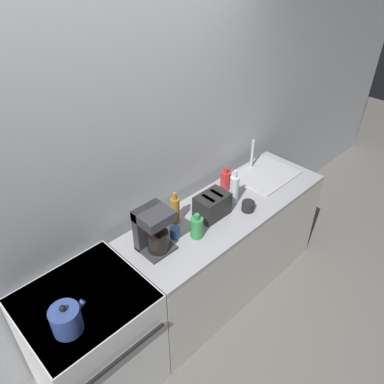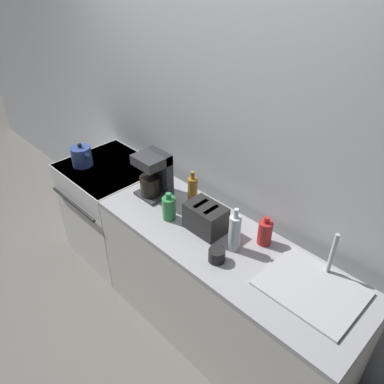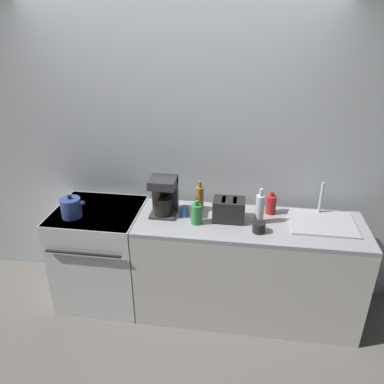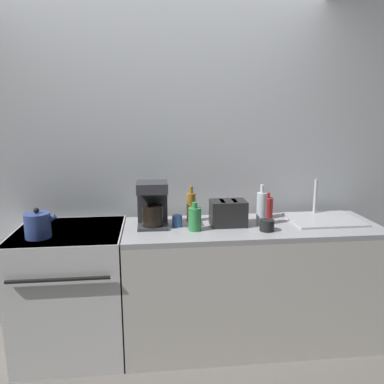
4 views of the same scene
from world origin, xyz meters
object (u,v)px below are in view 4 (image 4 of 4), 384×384
(bottle_amber, at_px, (191,207))
(cup_black, at_px, (267,225))
(toaster, at_px, (228,213))
(bottle_clear, at_px, (261,208))
(coffee_maker, at_px, (152,204))
(cup_blue, at_px, (177,221))
(bottle_green, at_px, (195,219))
(bottle_red, at_px, (267,207))
(kettle, at_px, (38,225))
(stove, at_px, (73,289))

(bottle_amber, height_order, cup_black, bottle_amber)
(toaster, bearing_deg, bottle_clear, -1.91)
(coffee_maker, relative_size, cup_blue, 4.00)
(toaster, height_order, bottle_green, bottle_green)
(toaster, xyz_separation_m, cup_black, (0.24, -0.15, -0.05))
(cup_blue, height_order, cup_black, cup_blue)
(bottle_red, bearing_deg, cup_black, -107.38)
(toaster, distance_m, cup_black, 0.29)
(bottle_green, height_order, cup_blue, bottle_green)
(cup_blue, bearing_deg, cup_black, -15.69)
(bottle_clear, relative_size, cup_black, 2.98)
(coffee_maker, height_order, bottle_amber, coffee_maker)
(coffee_maker, height_order, bottle_green, coffee_maker)
(coffee_maker, bearing_deg, cup_black, -13.85)
(bottle_clear, distance_m, bottle_green, 0.49)
(bottle_red, xyz_separation_m, cup_black, (-0.10, -0.32, -0.04))
(toaster, xyz_separation_m, bottle_green, (-0.25, -0.09, -0.01))
(kettle, distance_m, toaster, 1.27)
(cup_black, bearing_deg, kettle, 178.92)
(stove, bearing_deg, bottle_red, 6.18)
(bottle_amber, distance_m, bottle_clear, 0.51)
(coffee_maker, xyz_separation_m, bottle_green, (0.28, -0.12, -0.08))
(coffee_maker, relative_size, bottle_clear, 1.11)
(coffee_maker, distance_m, bottle_red, 0.88)
(toaster, bearing_deg, coffee_maker, 176.22)
(bottle_red, bearing_deg, bottle_clear, -119.68)
(kettle, height_order, cup_black, kettle)
(toaster, bearing_deg, kettle, -174.31)
(toaster, relative_size, bottle_clear, 0.86)
(kettle, xyz_separation_m, cup_black, (1.50, -0.03, -0.04))
(coffee_maker, height_order, cup_black, coffee_maker)
(kettle, height_order, bottle_red, kettle)
(toaster, distance_m, bottle_clear, 0.24)
(bottle_clear, bearing_deg, bottle_amber, 164.09)
(stove, relative_size, bottle_red, 4.61)
(toaster, height_order, bottle_clear, bottle_clear)
(bottle_green, height_order, cup_black, bottle_green)
(bottle_green, bearing_deg, cup_black, -7.91)
(coffee_maker, bearing_deg, cup_blue, -7.21)
(bottle_clear, xyz_separation_m, cup_black, (-0.00, -0.15, -0.08))
(bottle_amber, bearing_deg, kettle, -165.76)
(stove, distance_m, bottle_amber, 1.02)
(stove, xyz_separation_m, kettle, (-0.16, -0.13, 0.52))
(bottle_red, distance_m, cup_black, 0.33)
(bottle_clear, bearing_deg, cup_black, -90.81)
(cup_black, bearing_deg, bottle_red, 72.62)
(kettle, bearing_deg, stove, 39.93)
(stove, xyz_separation_m, bottle_amber, (0.85, 0.12, 0.55))
(coffee_maker, distance_m, cup_black, 0.80)
(cup_blue, bearing_deg, coffee_maker, 172.79)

